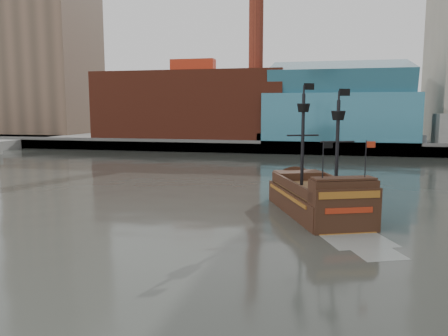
# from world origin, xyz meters

# --- Properties ---
(ground) EXTENTS (400.00, 400.00, 0.00)m
(ground) POSITION_xyz_m (0.00, 0.00, 0.00)
(ground) COLOR #2D302A
(ground) RESTS_ON ground
(promenade_far) EXTENTS (220.00, 60.00, 2.00)m
(promenade_far) POSITION_xyz_m (0.00, 92.00, 1.00)
(promenade_far) COLOR slate
(promenade_far) RESTS_ON ground
(seawall) EXTENTS (220.00, 1.00, 2.60)m
(seawall) POSITION_xyz_m (0.00, 62.50, 1.30)
(seawall) COLOR #4C4C49
(seawall) RESTS_ON ground
(skyline) EXTENTS (149.00, 45.00, 62.00)m
(skyline) POSITION_xyz_m (5.21, 84.56, 24.55)
(skyline) COLOR brown
(skyline) RESTS_ON promenade_far
(pirate_ship) EXTENTS (10.22, 16.45, 11.85)m
(pirate_ship) POSITION_xyz_m (6.82, 12.52, 1.07)
(pirate_ship) COLOR black
(pirate_ship) RESTS_ON ground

